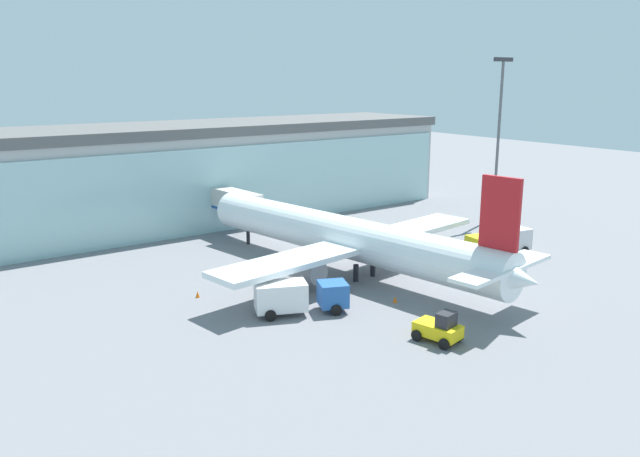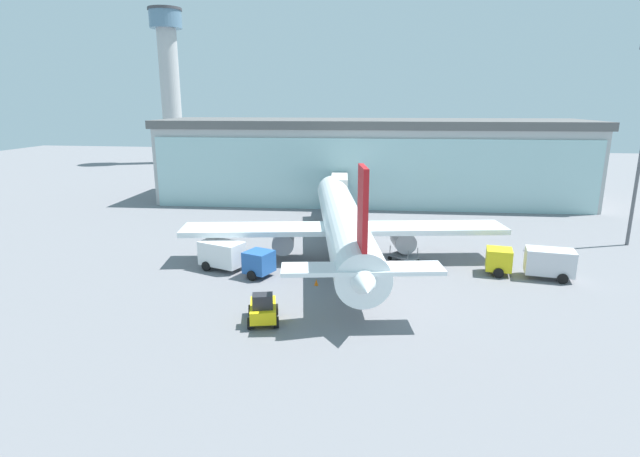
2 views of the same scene
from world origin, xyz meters
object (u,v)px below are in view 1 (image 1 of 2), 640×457
object	(u,v)px
safety_cone_nose	(395,299)
safety_cone_wingtip	(198,294)
catering_truck	(298,296)
jet_bridge	(229,201)
fuel_truck	(501,241)
apron_light_mast	(499,126)
pushback_tug	(439,329)
airplane	(348,238)
baggage_cart	(402,261)

from	to	relation	value
safety_cone_nose	safety_cone_wingtip	distance (m)	16.69
catering_truck	safety_cone_wingtip	world-z (taller)	catering_truck
jet_bridge	fuel_truck	world-z (taller)	jet_bridge
apron_light_mast	pushback_tug	distance (m)	43.79
jet_bridge	safety_cone_nose	distance (m)	29.10
pushback_tug	airplane	bearing A→B (deg)	-27.89
fuel_truck	safety_cone_nose	world-z (taller)	fuel_truck
apron_light_mast	catering_truck	distance (m)	43.64
catering_truck	baggage_cart	size ratio (longest dim) A/B	2.40
fuel_truck	pushback_tug	xyz separation A→B (m)	(-21.25, -12.63, -0.49)
apron_light_mast	catering_truck	bearing A→B (deg)	-159.64
safety_cone_nose	fuel_truck	bearing A→B (deg)	14.63
apron_light_mast	airplane	bearing A→B (deg)	-164.25
baggage_cart	safety_cone_wingtip	world-z (taller)	baggage_cart
airplane	safety_cone_wingtip	size ratio (longest dim) A/B	70.83
fuel_truck	catering_truck	bearing A→B (deg)	13.33
baggage_cart	catering_truck	bearing A→B (deg)	59.10
fuel_truck	baggage_cart	size ratio (longest dim) A/B	2.38
fuel_truck	jet_bridge	bearing A→B (deg)	-42.36
fuel_truck	pushback_tug	world-z (taller)	fuel_truck
baggage_cart	safety_cone_nose	distance (m)	10.69
apron_light_mast	fuel_truck	world-z (taller)	apron_light_mast
catering_truck	safety_cone_nose	world-z (taller)	catering_truck
jet_bridge	pushback_tug	size ratio (longest dim) A/B	3.23
jet_bridge	pushback_tug	distance (m)	36.74
pushback_tug	jet_bridge	bearing A→B (deg)	-16.42
catering_truck	safety_cone_nose	bearing A→B (deg)	4.21
catering_truck	apron_light_mast	bearing A→B (deg)	41.25
jet_bridge	catering_truck	size ratio (longest dim) A/B	1.51
fuel_truck	pushback_tug	size ratio (longest dim) A/B	2.13
fuel_truck	safety_cone_nose	bearing A→B (deg)	22.66
safety_cone_wingtip	baggage_cart	bearing A→B (deg)	-7.29
jet_bridge	catering_truck	bearing A→B (deg)	159.81
catering_truck	fuel_truck	distance (m)	26.78
jet_bridge	pushback_tug	xyz separation A→B (m)	(-1.43, -36.58, -3.13)
jet_bridge	baggage_cart	xyz separation A→B (m)	(8.60, -21.15, -3.61)
fuel_truck	safety_cone_nose	size ratio (longest dim) A/B	13.70
apron_light_mast	baggage_cart	xyz separation A→B (m)	(-24.23, -9.45, -11.63)
jet_bridge	fuel_truck	bearing A→B (deg)	-146.06
pushback_tug	safety_cone_wingtip	bearing A→B (deg)	16.08
jet_bridge	baggage_cart	bearing A→B (deg)	-163.54
airplane	safety_cone_nose	bearing A→B (deg)	160.43
safety_cone_nose	apron_light_mast	bearing A→B (deg)	28.40
safety_cone_wingtip	pushback_tug	bearing A→B (deg)	-59.74
catering_truck	safety_cone_wingtip	size ratio (longest dim) A/B	13.83
catering_truck	fuel_truck	xyz separation A→B (m)	(26.66, 2.47, 0.00)
baggage_cart	apron_light_mast	bearing A→B (deg)	-118.45
catering_truck	pushback_tug	bearing A→B (deg)	-41.06
airplane	fuel_truck	distance (m)	17.78
apron_light_mast	airplane	distance (m)	32.62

